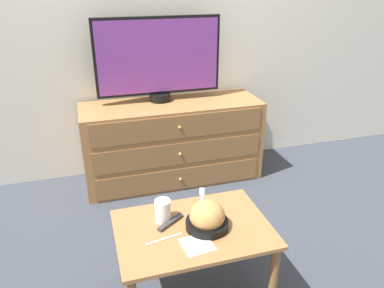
% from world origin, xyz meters
% --- Properties ---
extents(ground_plane, '(12.00, 12.00, 0.00)m').
position_xyz_m(ground_plane, '(0.00, 0.00, 0.00)').
color(ground_plane, '#383D47').
extents(wall_back, '(12.00, 0.05, 2.60)m').
position_xyz_m(wall_back, '(0.00, 0.03, 1.30)').
color(wall_back, silver).
rests_on(wall_back, ground_plane).
extents(dresser, '(1.38, 0.48, 0.64)m').
position_xyz_m(dresser, '(0.01, -0.26, 0.32)').
color(dresser, '#9E6B3D').
rests_on(dresser, ground_plane).
extents(tv, '(0.94, 0.16, 0.63)m').
position_xyz_m(tv, '(-0.06, -0.17, 0.96)').
color(tv, black).
rests_on(tv, dresser).
extents(coffee_table, '(0.76, 0.53, 0.40)m').
position_xyz_m(coffee_table, '(-0.18, -1.46, 0.33)').
color(coffee_table, '#9E6B3D').
rests_on(coffee_table, ground_plane).
extents(takeout_bowl, '(0.21, 0.21, 0.19)m').
position_xyz_m(takeout_bowl, '(-0.11, -1.48, 0.46)').
color(takeout_bowl, black).
rests_on(takeout_bowl, coffee_table).
extents(drink_cup, '(0.08, 0.08, 0.12)m').
position_xyz_m(drink_cup, '(-0.30, -1.36, 0.45)').
color(drink_cup, beige).
rests_on(drink_cup, coffee_table).
extents(napkin, '(0.15, 0.15, 0.00)m').
position_xyz_m(napkin, '(-0.20, -1.59, 0.40)').
color(napkin, white).
rests_on(napkin, coffee_table).
extents(knife, '(0.18, 0.04, 0.01)m').
position_xyz_m(knife, '(-0.33, -1.51, 0.40)').
color(knife, silver).
rests_on(knife, coffee_table).
extents(remote_control, '(0.15, 0.11, 0.02)m').
position_xyz_m(remote_control, '(-0.28, -1.40, 0.41)').
color(remote_control, '#38383D').
rests_on(remote_control, coffee_table).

